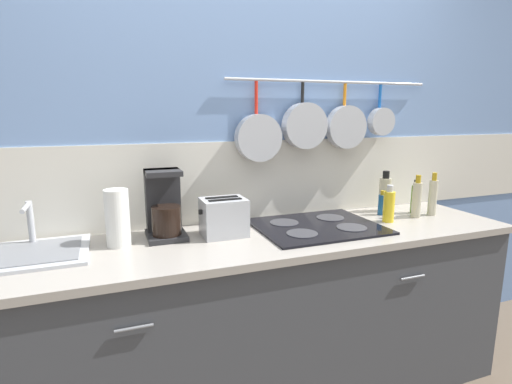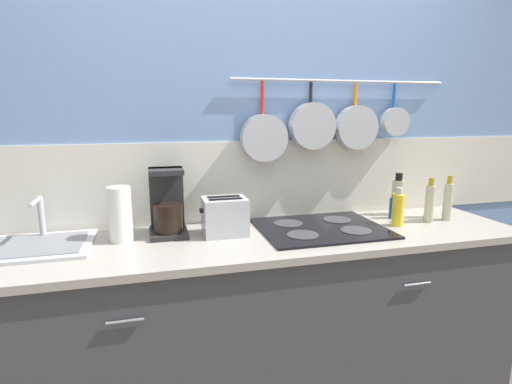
# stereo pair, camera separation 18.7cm
# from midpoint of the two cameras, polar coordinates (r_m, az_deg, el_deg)

# --- Properties ---
(wall_back) EXTENTS (7.20, 0.15, 2.60)m
(wall_back) POSITION_cam_midpoint_polar(r_m,az_deg,el_deg) (2.20, -4.51, 5.80)
(wall_back) COLOR #7293C6
(wall_back) RESTS_ON ground_plane
(cabinet_base) EXTENTS (2.58, 0.61, 0.86)m
(cabinet_base) POSITION_cam_midpoint_polar(r_m,az_deg,el_deg) (2.13, -1.42, -18.30)
(cabinet_base) COLOR #3F4247
(cabinet_base) RESTS_ON ground_plane
(countertop) EXTENTS (2.62, 0.63, 0.03)m
(countertop) POSITION_cam_midpoint_polar(r_m,az_deg,el_deg) (1.95, -1.49, -6.84)
(countertop) COLOR #A59E93
(countertop) RESTS_ON cabinet_base
(sink_basin) EXTENTS (0.48, 0.40, 0.20)m
(sink_basin) POSITION_cam_midpoint_polar(r_m,az_deg,el_deg) (1.98, -32.25, -7.32)
(sink_basin) COLOR #B7BABF
(sink_basin) RESTS_ON countertop
(paper_towel_roll) EXTENTS (0.11, 0.11, 0.26)m
(paper_towel_roll) POSITION_cam_midpoint_polar(r_m,az_deg,el_deg) (1.91, -21.88, -3.50)
(paper_towel_roll) COLOR white
(paper_towel_roll) RESTS_ON countertop
(coffee_maker) EXTENTS (0.18, 0.21, 0.32)m
(coffee_maker) POSITION_cam_midpoint_polar(r_m,az_deg,el_deg) (1.98, -15.63, -2.40)
(coffee_maker) COLOR #262628
(coffee_maker) RESTS_ON countertop
(toaster) EXTENTS (0.23, 0.17, 0.19)m
(toaster) POSITION_cam_midpoint_polar(r_m,az_deg,el_deg) (1.95, -7.39, -3.61)
(toaster) COLOR #B7BABF
(toaster) RESTS_ON countertop
(cooktop) EXTENTS (0.63, 0.52, 0.01)m
(cooktop) POSITION_cam_midpoint_polar(r_m,az_deg,el_deg) (2.10, 6.22, -4.90)
(cooktop) COLOR black
(cooktop) RESTS_ON countertop
(bottle_cooking_wine) EXTENTS (0.06, 0.06, 0.20)m
(bottle_cooking_wine) POSITION_cam_midpoint_polar(r_m,az_deg,el_deg) (2.26, 16.21, -1.91)
(bottle_cooking_wine) COLOR yellow
(bottle_cooking_wine) RESTS_ON countertop
(bottle_sesame_oil) EXTENTS (0.05, 0.05, 0.14)m
(bottle_sesame_oil) POSITION_cam_midpoint_polar(r_m,az_deg,el_deg) (2.41, 15.47, -1.70)
(bottle_sesame_oil) COLOR navy
(bottle_sesame_oil) RESTS_ON countertop
(bottle_olive_oil) EXTENTS (0.07, 0.07, 0.25)m
(bottle_olive_oil) POSITION_cam_midpoint_polar(r_m,az_deg,el_deg) (2.50, 15.92, -0.23)
(bottle_olive_oil) COLOR #BFB799
(bottle_olive_oil) RESTS_ON countertop
(bottle_vinegar) EXTENTS (0.05, 0.05, 0.24)m
(bottle_vinegar) POSITION_cam_midpoint_polar(r_m,az_deg,el_deg) (2.40, 19.95, -0.95)
(bottle_vinegar) COLOR #BFB799
(bottle_vinegar) RESTS_ON countertop
(bottle_hot_sauce) EXTENTS (0.05, 0.05, 0.20)m
(bottle_hot_sauce) POSITION_cam_midpoint_polar(r_m,az_deg,el_deg) (2.50, 19.85, -0.91)
(bottle_hot_sauce) COLOR #4C721E
(bottle_hot_sauce) RESTS_ON countertop
(bottle_dish_soap) EXTENTS (0.05, 0.05, 0.25)m
(bottle_dish_soap) POSITION_cam_midpoint_polar(r_m,az_deg,el_deg) (2.49, 22.01, -0.62)
(bottle_dish_soap) COLOR #BFB799
(bottle_dish_soap) RESTS_ON countertop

